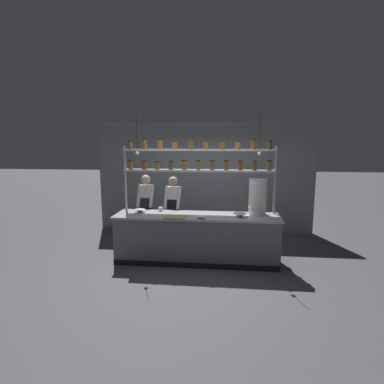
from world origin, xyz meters
TOP-DOWN VIEW (x-y plane):
  - ground_plane at (0.00, 0.00)m, footprint 40.00×40.00m
  - back_wall at (0.00, 2.12)m, footprint 5.54×0.12m
  - prep_counter at (0.00, -0.00)m, footprint 3.14×0.76m
  - spice_shelf_unit at (-0.01, 0.33)m, footprint 3.03×0.28m
  - chef_left at (-1.19, 0.78)m, footprint 0.38×0.30m
  - chef_center at (-0.58, 0.73)m, footprint 0.39×0.31m
  - container_stack at (1.16, 0.18)m, footprint 0.35×0.35m
  - cutting_board at (-0.37, -0.28)m, footprint 0.40×0.26m
  - prep_bowl_near_left at (0.11, -0.29)m, footprint 0.17×0.17m
  - prep_bowl_center_front at (-1.14, 0.11)m, footprint 0.22×0.22m
  - prep_bowl_center_back at (0.81, -0.08)m, footprint 0.26×0.26m
  - serving_cup_front at (-0.76, 0.25)m, footprint 0.08×0.08m
  - pendant_light_row at (0.01, 0.00)m, footprint 2.34×0.07m

SIDE VIEW (x-z plane):
  - ground_plane at x=0.00m, z-range 0.00..0.00m
  - prep_counter at x=0.00m, z-range 0.00..0.92m
  - chef_center at x=-0.58m, z-range 0.11..1.68m
  - chef_left at x=-1.19m, z-range 0.11..1.71m
  - cutting_board at x=-0.37m, z-range 0.92..0.94m
  - prep_bowl_near_left at x=0.11m, z-range 0.92..0.97m
  - prep_bowl_center_front at x=-1.14m, z-range 0.92..0.98m
  - prep_bowl_center_back at x=0.81m, z-range 0.92..0.99m
  - serving_cup_front at x=-0.76m, z-range 0.92..1.00m
  - container_stack at x=1.16m, z-range 0.92..1.61m
  - back_wall at x=0.00m, z-range 0.00..2.81m
  - spice_shelf_unit at x=-0.01m, z-range 0.73..3.09m
  - pendant_light_row at x=0.01m, z-range 1.77..2.48m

